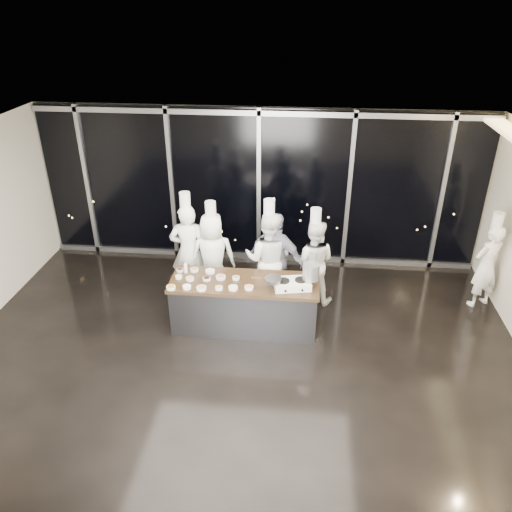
{
  "coord_description": "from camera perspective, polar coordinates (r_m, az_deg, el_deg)",
  "views": [
    {
      "loc": [
        0.9,
        -6.09,
        5.14
      ],
      "look_at": [
        0.16,
        1.2,
        1.22
      ],
      "focal_mm": 35.0,
      "sensor_mm": 36.0,
      "label": 1
    }
  ],
  "objects": [
    {
      "name": "stock_pot",
      "position": [
        8.01,
        6.32,
        -1.76
      ],
      "size": [
        0.32,
        0.32,
        0.27
      ],
      "primitive_type": "cylinder",
      "rotation": [
        0.0,
        0.0,
        0.2
      ],
      "color": "#A8A8AB",
      "rests_on": "stove"
    },
    {
      "name": "chef_far_left",
      "position": [
        9.2,
        -7.71,
        0.63
      ],
      "size": [
        0.71,
        0.51,
        2.06
      ],
      "rotation": [
        0.0,
        0.0,
        3.25
      ],
      "color": "white",
      "rests_on": "ground"
    },
    {
      "name": "window_wall",
      "position": [
        10.2,
        0.35,
        7.8
      ],
      "size": [
        8.9,
        0.11,
        3.2
      ],
      "color": "black",
      "rests_on": "ground"
    },
    {
      "name": "chef_left",
      "position": [
        9.1,
        -4.97,
        -0.05
      ],
      "size": [
        0.92,
        0.7,
        1.93
      ],
      "rotation": [
        0.0,
        0.0,
        3.35
      ],
      "color": "white",
      "rests_on": "ground"
    },
    {
      "name": "frying_pan",
      "position": [
        7.96,
        1.88,
        -2.69
      ],
      "size": [
        0.51,
        0.33,
        0.05
      ],
      "rotation": [
        0.0,
        0.0,
        0.2
      ],
      "color": "slate",
      "rests_on": "stove"
    },
    {
      "name": "chef_right",
      "position": [
        9.05,
        6.54,
        -0.6
      ],
      "size": [
        0.87,
        0.72,
        1.84
      ],
      "rotation": [
        0.0,
        0.0,
        2.99
      ],
      "color": "white",
      "rests_on": "ground"
    },
    {
      "name": "prep_bowls",
      "position": [
        8.24,
        -5.68,
        -2.8
      ],
      "size": [
        1.39,
        0.74,
        0.05
      ],
      "color": "white",
      "rests_on": "demo_counter"
    },
    {
      "name": "room_shell",
      "position": [
        6.78,
        -0.91,
        2.86
      ],
      "size": [
        9.02,
        7.02,
        3.21
      ],
      "color": "beige",
      "rests_on": "ground"
    },
    {
      "name": "guest",
      "position": [
        8.91,
        2.32,
        -0.44
      ],
      "size": [
        1.12,
        0.75,
        1.77
      ],
      "rotation": [
        0.0,
        0.0,
        2.81
      ],
      "color": "#151438",
      "rests_on": "ground"
    },
    {
      "name": "squeeze_bottle",
      "position": [
        8.51,
        -8.05,
        -1.31
      ],
      "size": [
        0.06,
        0.06,
        0.21
      ],
      "color": "white",
      "rests_on": "demo_counter"
    },
    {
      "name": "demo_counter",
      "position": [
        8.47,
        -1.3,
        -5.5
      ],
      "size": [
        2.46,
        0.86,
        0.9
      ],
      "color": "#3A3B40",
      "rests_on": "ground"
    },
    {
      "name": "ground",
      "position": [
        8.02,
        -2.06,
        -11.75
      ],
      "size": [
        9.0,
        9.0,
        0.0
      ],
      "primitive_type": "plane",
      "color": "black",
      "rests_on": "ground"
    },
    {
      "name": "chef_side",
      "position": [
        9.76,
        24.83,
        -0.94
      ],
      "size": [
        0.7,
        0.62,
        1.83
      ],
      "rotation": [
        0.0,
        0.0,
        3.65
      ],
      "color": "white",
      "rests_on": "ground"
    },
    {
      "name": "chef_center",
      "position": [
        8.9,
        1.44,
        -0.28
      ],
      "size": [
        0.96,
        0.8,
        2.03
      ],
      "rotation": [
        0.0,
        0.0,
        3.0
      ],
      "color": "white",
      "rests_on": "ground"
    },
    {
      "name": "stove",
      "position": [
        8.05,
        4.15,
        -3.19
      ],
      "size": [
        0.64,
        0.47,
        0.14
      ],
      "rotation": [
        0.0,
        0.0,
        0.2
      ],
      "color": "white",
      "rests_on": "demo_counter"
    }
  ]
}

